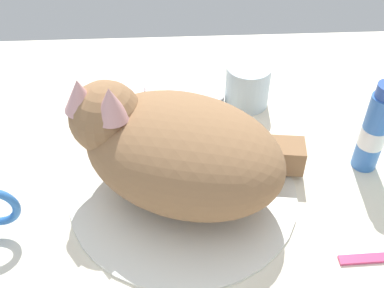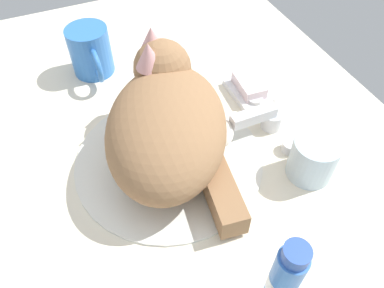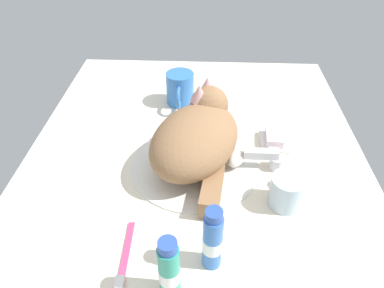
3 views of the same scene
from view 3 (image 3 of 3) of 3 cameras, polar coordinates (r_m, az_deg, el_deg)
ground_plane at (r=85.05cm, az=0.42°, el=-4.17°), size 110.00×82.50×3.00cm
sink_basin at (r=83.76cm, az=0.42°, el=-3.21°), size 30.10×30.10×0.81cm
faucet at (r=84.02cm, az=12.67°, el=-2.61°), size 14.63×9.79×5.10cm
cat at (r=79.86cm, az=0.91°, el=1.20°), size 32.26×27.17×16.12cm
coffee_mug at (r=103.74cm, az=-1.94°, el=8.83°), size 12.31×7.98×9.39cm
rinse_cup at (r=75.59cm, az=14.92°, el=-7.37°), size 7.04×7.04×7.01cm
soap_dish at (r=92.18cm, az=12.89°, el=0.35°), size 9.00×6.40×1.20cm
soap_bar at (r=91.20cm, az=13.03°, el=1.15°), size 7.28×4.57×2.08cm
toothpaste_bottle at (r=61.97cm, az=3.31°, el=-15.16°), size 3.49×3.49×13.74cm
mouthwash_bottle at (r=59.07cm, az=-3.67°, el=-19.55°), size 3.55×3.55×13.38cm
toothbrush at (r=68.09cm, az=-10.72°, el=-17.47°), size 14.37×1.67×1.60cm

